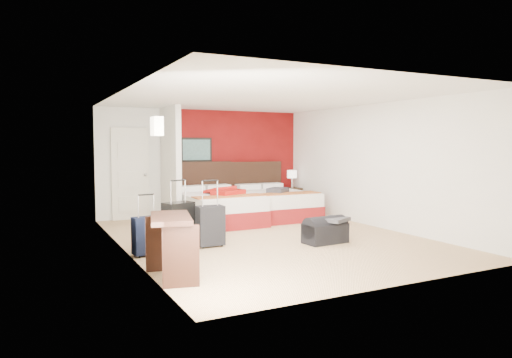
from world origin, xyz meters
TOP-DOWN VIEW (x-y plane):
  - ground at (0.00, 0.00)m, footprint 6.50×6.50m
  - room_walls at (-1.40, 1.42)m, footprint 5.02×6.52m
  - red_accent_panel at (0.75, 3.23)m, footprint 3.50×0.04m
  - partition_wall at (-1.00, 2.61)m, footprint 0.12×1.20m
  - entry_door at (-1.75, 3.20)m, footprint 0.82×0.06m
  - bed_left at (-0.19, 1.88)m, footprint 1.46×2.09m
  - bed_right at (1.28, 2.00)m, footprint 1.42×2.02m
  - red_suitcase_open at (-0.09, 1.78)m, footprint 0.94×1.07m
  - jacket_bundle at (1.18, 1.70)m, footprint 0.58×0.56m
  - nightstand at (2.23, 2.82)m, footprint 0.46×0.46m
  - table_lamp at (2.23, 2.82)m, footprint 0.30×0.30m
  - suitcase_black at (-1.66, -0.05)m, footprint 0.54×0.43m
  - suitcase_charcoal at (-1.19, -0.24)m, footprint 0.44×0.27m
  - suitcase_navy at (-2.27, -0.38)m, footprint 0.43×0.29m
  - duffel_bag at (0.66, -0.86)m, footprint 0.76×0.44m
  - jacket_draped at (0.81, -0.91)m, footprint 0.59×0.56m
  - desk at (-2.29, -1.75)m, footprint 0.69×1.04m

SIDE VIEW (x-z plane):
  - ground at x=0.00m, z-range 0.00..0.00m
  - duffel_bag at x=0.66m, z-range 0.00..0.37m
  - suitcase_navy at x=-2.27m, z-range 0.00..0.56m
  - nightstand at x=2.23m, z-range 0.00..0.58m
  - bed_right at x=1.28m, z-range 0.00..0.60m
  - bed_left at x=-0.19m, z-range 0.00..0.63m
  - suitcase_charcoal at x=-1.19m, z-range 0.00..0.64m
  - suitcase_black at x=-1.66m, z-range 0.00..0.71m
  - desk at x=-2.29m, z-range 0.00..0.79m
  - jacket_draped at x=0.81m, z-range 0.37..0.43m
  - jacket_bundle at x=1.18m, z-range 0.60..0.71m
  - red_suitcase_open at x=-0.09m, z-range 0.63..0.74m
  - table_lamp at x=2.23m, z-range 0.58..1.02m
  - entry_door at x=-1.75m, z-range 0.00..2.05m
  - red_accent_panel at x=0.75m, z-range 0.00..2.50m
  - partition_wall at x=-1.00m, z-range 0.00..2.50m
  - room_walls at x=-1.40m, z-range 0.01..2.51m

